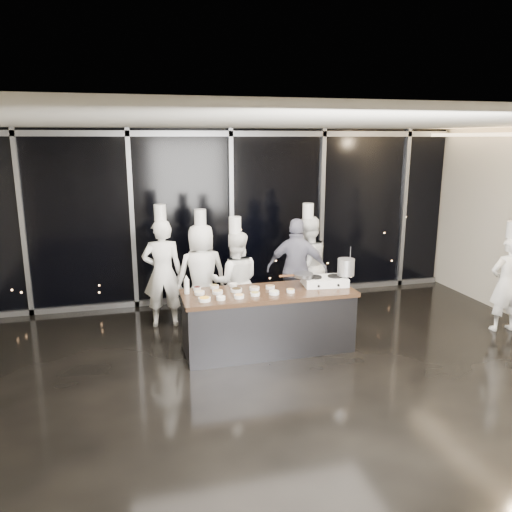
{
  "coord_description": "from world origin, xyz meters",
  "views": [
    {
      "loc": [
        -1.9,
        -5.63,
        3.03
      ],
      "look_at": [
        -0.1,
        1.2,
        1.35
      ],
      "focal_mm": 35.0,
      "sensor_mm": 36.0,
      "label": 1
    }
  ],
  "objects_px": {
    "demo_counter": "(268,321)",
    "chef_far_left": "(163,272)",
    "chef_side": "(506,282)",
    "frying_pan": "(303,275)",
    "chef_right": "(307,265)",
    "guest": "(297,270)",
    "stock_pot": "(346,267)",
    "chef_left": "(202,274)",
    "chef_center": "(236,281)",
    "stove": "(325,281)"
  },
  "relations": [
    {
      "from": "demo_counter",
      "to": "chef_far_left",
      "type": "distance_m",
      "value": 2.01
    },
    {
      "from": "chef_side",
      "to": "frying_pan",
      "type": "bearing_deg",
      "value": -2.26
    },
    {
      "from": "demo_counter",
      "to": "chef_right",
      "type": "bearing_deg",
      "value": 51.57
    },
    {
      "from": "chef_right",
      "to": "chef_side",
      "type": "bearing_deg",
      "value": 126.63
    },
    {
      "from": "demo_counter",
      "to": "frying_pan",
      "type": "height_order",
      "value": "frying_pan"
    },
    {
      "from": "chef_far_left",
      "to": "chef_side",
      "type": "xyz_separation_m",
      "value": [
        5.25,
        -1.6,
        -0.11
      ]
    },
    {
      "from": "guest",
      "to": "chef_side",
      "type": "height_order",
      "value": "chef_side"
    },
    {
      "from": "stock_pot",
      "to": "chef_left",
      "type": "relative_size",
      "value": 0.13
    },
    {
      "from": "guest",
      "to": "chef_right",
      "type": "xyz_separation_m",
      "value": [
        0.27,
        0.25,
        0.0
      ]
    },
    {
      "from": "chef_far_left",
      "to": "chef_center",
      "type": "bearing_deg",
      "value": 161.27
    },
    {
      "from": "chef_center",
      "to": "chef_side",
      "type": "distance_m",
      "value": 4.3
    },
    {
      "from": "demo_counter",
      "to": "chef_left",
      "type": "bearing_deg",
      "value": 120.19
    },
    {
      "from": "stove",
      "to": "chef_far_left",
      "type": "height_order",
      "value": "chef_far_left"
    },
    {
      "from": "chef_far_left",
      "to": "chef_center",
      "type": "relative_size",
      "value": 1.09
    },
    {
      "from": "demo_counter",
      "to": "frying_pan",
      "type": "bearing_deg",
      "value": 12.4
    },
    {
      "from": "demo_counter",
      "to": "chef_side",
      "type": "height_order",
      "value": "chef_side"
    },
    {
      "from": "stock_pot",
      "to": "frying_pan",
      "type": "bearing_deg",
      "value": 172.33
    },
    {
      "from": "stove",
      "to": "frying_pan",
      "type": "distance_m",
      "value": 0.35
    },
    {
      "from": "demo_counter",
      "to": "chef_left",
      "type": "xyz_separation_m",
      "value": [
        -0.76,
        1.31,
        0.41
      ]
    },
    {
      "from": "stock_pot",
      "to": "chef_center",
      "type": "height_order",
      "value": "chef_center"
    },
    {
      "from": "frying_pan",
      "to": "chef_center",
      "type": "distance_m",
      "value": 1.17
    },
    {
      "from": "frying_pan",
      "to": "chef_side",
      "type": "height_order",
      "value": "chef_side"
    },
    {
      "from": "frying_pan",
      "to": "stock_pot",
      "type": "xyz_separation_m",
      "value": [
        0.65,
        -0.09,
        0.1
      ]
    },
    {
      "from": "chef_center",
      "to": "chef_right",
      "type": "relative_size",
      "value": 0.95
    },
    {
      "from": "demo_counter",
      "to": "stove",
      "type": "relative_size",
      "value": 3.64
    },
    {
      "from": "frying_pan",
      "to": "chef_side",
      "type": "xyz_separation_m",
      "value": [
        3.31,
        -0.33,
        -0.27
      ]
    },
    {
      "from": "stock_pot",
      "to": "chef_center",
      "type": "relative_size",
      "value": 0.14
    },
    {
      "from": "chef_far_left",
      "to": "chef_center",
      "type": "distance_m",
      "value": 1.21
    },
    {
      "from": "stove",
      "to": "chef_right",
      "type": "xyz_separation_m",
      "value": [
        0.21,
        1.31,
        -0.1
      ]
    },
    {
      "from": "chef_right",
      "to": "demo_counter",
      "type": "bearing_deg",
      "value": 28.03
    },
    {
      "from": "chef_far_left",
      "to": "chef_right",
      "type": "xyz_separation_m",
      "value": [
        2.48,
        -0.01,
        -0.04
      ]
    },
    {
      "from": "chef_side",
      "to": "stove",
      "type": "bearing_deg",
      "value": -1.99
    },
    {
      "from": "stove",
      "to": "chef_center",
      "type": "relative_size",
      "value": 0.37
    },
    {
      "from": "chef_far_left",
      "to": "chef_side",
      "type": "relative_size",
      "value": 1.13
    },
    {
      "from": "stock_pot",
      "to": "chef_center",
      "type": "distance_m",
      "value": 1.76
    },
    {
      "from": "guest",
      "to": "chef_side",
      "type": "xyz_separation_m",
      "value": [
        3.04,
        -1.34,
        -0.07
      ]
    },
    {
      "from": "frying_pan",
      "to": "chef_center",
      "type": "relative_size",
      "value": 0.29
    },
    {
      "from": "stock_pot",
      "to": "chef_far_left",
      "type": "xyz_separation_m",
      "value": [
        -2.59,
        1.36,
        -0.26
      ]
    },
    {
      "from": "frying_pan",
      "to": "chef_right",
      "type": "bearing_deg",
      "value": 73.01
    },
    {
      "from": "chef_left",
      "to": "chef_right",
      "type": "bearing_deg",
      "value": 175.51
    },
    {
      "from": "frying_pan",
      "to": "chef_left",
      "type": "xyz_separation_m",
      "value": [
        -1.32,
        1.18,
        -0.21
      ]
    },
    {
      "from": "frying_pan",
      "to": "guest",
      "type": "height_order",
      "value": "guest"
    },
    {
      "from": "stove",
      "to": "chef_far_left",
      "type": "distance_m",
      "value": 2.63
    },
    {
      "from": "chef_far_left",
      "to": "guest",
      "type": "height_order",
      "value": "chef_far_left"
    },
    {
      "from": "chef_left",
      "to": "chef_center",
      "type": "bearing_deg",
      "value": 133.4
    },
    {
      "from": "stock_pot",
      "to": "chef_center",
      "type": "bearing_deg",
      "value": 149.6
    },
    {
      "from": "frying_pan",
      "to": "chef_right",
      "type": "distance_m",
      "value": 1.39
    },
    {
      "from": "frying_pan",
      "to": "chef_left",
      "type": "distance_m",
      "value": 1.78
    },
    {
      "from": "chef_right",
      "to": "chef_center",
      "type": "bearing_deg",
      "value": -4.46
    },
    {
      "from": "chef_center",
      "to": "chef_side",
      "type": "relative_size",
      "value": 1.04
    }
  ]
}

